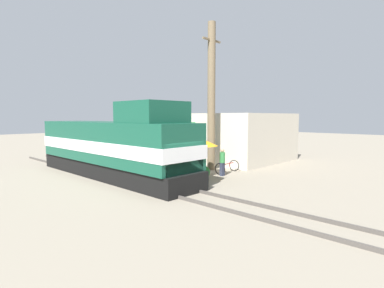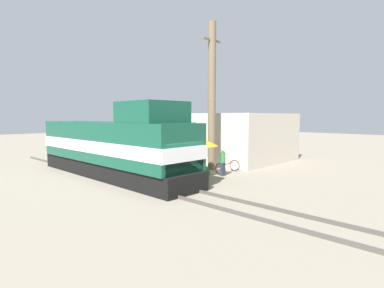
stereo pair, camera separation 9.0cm
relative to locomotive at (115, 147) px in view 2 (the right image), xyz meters
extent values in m
plane|color=gray|center=(0.00, -4.97, -1.86)|extent=(120.00, 120.00, 0.00)
cube|color=#4C4742|center=(-0.72, -4.97, -1.79)|extent=(0.08, 35.69, 0.15)
cube|color=#4C4742|center=(0.72, -4.97, -1.79)|extent=(0.08, 35.69, 0.15)
cube|color=black|center=(0.00, 0.42, -1.37)|extent=(2.72, 13.61, 0.98)
cube|color=#144C38|center=(0.00, 0.42, 0.32)|extent=(2.96, 13.07, 2.40)
cube|color=white|center=(0.00, 0.42, 0.08)|extent=(3.00, 13.21, 0.70)
cube|color=white|center=(0.00, -5.16, -0.22)|extent=(2.51, 1.91, 1.32)
cube|color=#144C38|center=(0.00, -3.66, 2.07)|extent=(2.78, 3.00, 1.10)
cylinder|color=#726047|center=(6.08, -2.58, 3.18)|extent=(0.53, 0.53, 10.09)
cube|color=#726047|center=(6.08, -2.58, 7.01)|extent=(1.80, 0.12, 0.12)
cylinder|color=#4C4C4C|center=(3.78, -3.68, -0.73)|extent=(0.05, 0.05, 2.27)
cone|color=orange|center=(3.78, -3.68, 0.29)|extent=(2.10, 2.10, 0.47)
cube|color=#595959|center=(6.77, 0.09, -0.75)|extent=(0.12, 0.12, 2.23)
cube|color=#198C3F|center=(6.77, 0.09, 0.89)|extent=(2.36, 0.08, 1.04)
sphere|color=#236028|center=(3.47, -4.22, -1.48)|extent=(0.76, 0.76, 0.76)
cube|color=#2D3347|center=(4.84, -4.54, -1.45)|extent=(0.30, 0.20, 0.83)
cylinder|color=#337F3F|center=(4.84, -4.54, -0.70)|extent=(0.34, 0.34, 0.66)
sphere|color=tan|center=(4.84, -4.54, -0.25)|extent=(0.24, 0.24, 0.24)
torus|color=black|center=(6.67, -4.15, -1.48)|extent=(0.11, 0.77, 0.77)
torus|color=black|center=(4.94, -4.29, -1.48)|extent=(0.11, 0.77, 0.77)
cube|color=#A51919|center=(5.80, -4.22, -1.25)|extent=(1.48, 0.16, 0.04)
cylinder|color=#A51919|center=(6.11, -4.19, -1.34)|extent=(0.04, 0.04, 0.32)
cube|color=beige|center=(11.26, -1.39, 0.12)|extent=(7.93, 6.82, 3.97)
camera|label=1|loc=(-9.91, -15.96, 1.85)|focal=28.00mm
camera|label=2|loc=(-9.85, -16.02, 1.85)|focal=28.00mm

